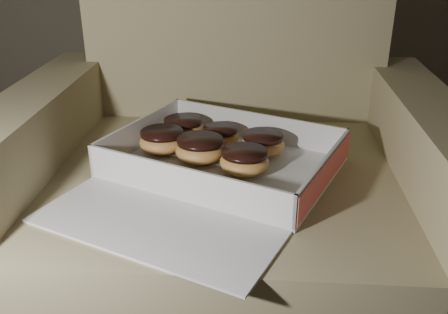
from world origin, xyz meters
TOP-DOWN VIEW (x-y plane):
  - armchair at (-0.37, 1.00)m, footprint 0.98×0.82m
  - bakery_box at (-0.38, 0.88)m, footprint 0.62×0.66m
  - donut_a at (-0.51, 0.99)m, footprint 0.10×0.10m
  - donut_b at (-0.38, 1.04)m, footprint 0.09×0.09m
  - donut_c at (-0.42, 0.95)m, footprint 0.11×0.11m
  - donut_d at (-0.29, 0.99)m, footprint 0.10×0.10m
  - donut_e at (-0.32, 0.90)m, footprint 0.10×0.10m
  - donut_f at (-0.48, 1.08)m, footprint 0.10×0.10m
  - crumb_a at (-0.44, 0.87)m, footprint 0.01×0.01m
  - crumb_b at (-0.49, 0.93)m, footprint 0.01×0.01m
  - crumb_c at (-0.40, 0.81)m, footprint 0.01×0.01m

SIDE VIEW (x-z plane):
  - armchair at x=-0.37m, z-range -0.19..0.83m
  - crumb_a at x=-0.44m, z-range 0.46..0.47m
  - crumb_b at x=-0.49m, z-range 0.46..0.47m
  - crumb_c at x=-0.40m, z-range 0.46..0.47m
  - bakery_box at x=-0.38m, z-range 0.43..0.51m
  - donut_b at x=-0.38m, z-range 0.47..0.51m
  - donut_d at x=-0.29m, z-range 0.47..0.51m
  - donut_f at x=-0.48m, z-range 0.47..0.51m
  - donut_e at x=-0.32m, z-range 0.47..0.52m
  - donut_a at x=-0.51m, z-range 0.47..0.52m
  - donut_c at x=-0.42m, z-range 0.47..0.52m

